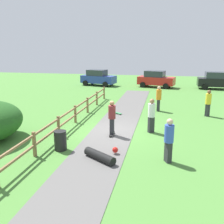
% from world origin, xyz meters
% --- Properties ---
extents(ground_plane, '(60.00, 60.00, 0.00)m').
position_xyz_m(ground_plane, '(0.00, 0.00, 0.00)').
color(ground_plane, '#4C8438').
extents(asphalt_path, '(2.40, 28.00, 0.02)m').
position_xyz_m(asphalt_path, '(0.00, 0.00, 0.01)').
color(asphalt_path, '#605E5B').
rests_on(asphalt_path, ground_plane).
extents(wooden_fence, '(0.12, 18.12, 1.10)m').
position_xyz_m(wooden_fence, '(-2.60, 0.00, 0.67)').
color(wooden_fence, olive).
rests_on(wooden_fence, ground_plane).
extents(trash_bin, '(0.56, 0.56, 0.90)m').
position_xyz_m(trash_bin, '(-1.80, -2.97, 0.45)').
color(trash_bin, black).
rests_on(trash_bin, ground_plane).
extents(skater_riding, '(0.39, 0.81, 1.86)m').
position_xyz_m(skater_riding, '(0.10, -0.59, 1.06)').
color(skater_riding, black).
rests_on(skater_riding, asphalt_path).
extents(skater_fallen, '(1.52, 1.48, 0.36)m').
position_xyz_m(skater_fallen, '(0.26, -3.65, 0.20)').
color(skater_fallen, black).
rests_on(skater_fallen, asphalt_path).
extents(skateboard_loose, '(0.77, 0.62, 0.08)m').
position_xyz_m(skateboard_loose, '(-0.44, 3.85, 0.09)').
color(skateboard_loose, '#338C4C').
rests_on(skateboard_loose, asphalt_path).
extents(bystander_orange, '(0.41, 0.41, 1.84)m').
position_xyz_m(bystander_orange, '(2.36, 5.35, 1.02)').
color(bystander_orange, '#2D2D33').
rests_on(bystander_orange, ground_plane).
extents(bystander_blue, '(0.51, 0.51, 1.83)m').
position_xyz_m(bystander_blue, '(2.98, -3.27, 1.02)').
color(bystander_blue, '#2D2D33').
rests_on(bystander_blue, ground_plane).
extents(bystander_yellow, '(0.53, 0.53, 1.80)m').
position_xyz_m(bystander_yellow, '(5.66, 4.57, 0.99)').
color(bystander_yellow, '#2D2D33').
rests_on(bystander_yellow, ground_plane).
extents(bystander_white, '(0.53, 0.53, 1.89)m').
position_xyz_m(bystander_white, '(2.10, 0.35, 1.05)').
color(bystander_white, '#2D2D33').
rests_on(bystander_white, ground_plane).
extents(parked_car_red, '(4.48, 2.71, 1.92)m').
position_xyz_m(parked_car_red, '(1.73, 17.09, 0.96)').
color(parked_car_red, red).
rests_on(parked_car_red, ground_plane).
extents(parked_car_blue, '(4.47, 2.69, 1.92)m').
position_xyz_m(parked_car_blue, '(-5.28, 17.09, 0.96)').
color(parked_car_blue, '#283D99').
rests_on(parked_car_blue, ground_plane).
extents(parked_car_black, '(4.23, 2.06, 1.92)m').
position_xyz_m(parked_car_black, '(8.47, 17.08, 0.96)').
color(parked_car_black, black).
rests_on(parked_car_black, ground_plane).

